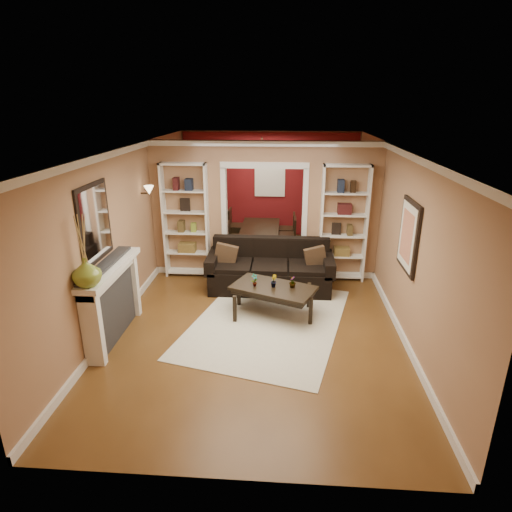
# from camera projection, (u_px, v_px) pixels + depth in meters

# --- Properties ---
(floor) EXTENTS (8.00, 8.00, 0.00)m
(floor) POSITION_uv_depth(u_px,v_px,m) (260.00, 298.00, 7.82)
(floor) COLOR brown
(floor) RESTS_ON ground
(ceiling) EXTENTS (8.00, 8.00, 0.00)m
(ceiling) POSITION_uv_depth(u_px,v_px,m) (261.00, 147.00, 6.90)
(ceiling) COLOR white
(ceiling) RESTS_ON ground
(wall_back) EXTENTS (8.00, 0.00, 8.00)m
(wall_back) POSITION_uv_depth(u_px,v_px,m) (270.00, 185.00, 11.11)
(wall_back) COLOR #A47856
(wall_back) RESTS_ON ground
(wall_front) EXTENTS (8.00, 0.00, 8.00)m
(wall_front) POSITION_uv_depth(u_px,v_px,m) (232.00, 358.00, 3.61)
(wall_front) COLOR #A47856
(wall_front) RESTS_ON ground
(wall_left) EXTENTS (0.00, 8.00, 8.00)m
(wall_left) POSITION_uv_depth(u_px,v_px,m) (133.00, 225.00, 7.51)
(wall_left) COLOR #A47856
(wall_left) RESTS_ON ground
(wall_right) EXTENTS (0.00, 8.00, 8.00)m
(wall_right) POSITION_uv_depth(u_px,v_px,m) (393.00, 230.00, 7.21)
(wall_right) COLOR #A47856
(wall_right) RESTS_ON ground
(partition_wall) EXTENTS (4.50, 0.15, 2.70)m
(partition_wall) POSITION_uv_depth(u_px,v_px,m) (264.00, 211.00, 8.49)
(partition_wall) COLOR #A47856
(partition_wall) RESTS_ON floor
(red_back_panel) EXTENTS (4.44, 0.04, 2.64)m
(red_back_panel) POSITION_uv_depth(u_px,v_px,m) (270.00, 186.00, 11.09)
(red_back_panel) COLOR maroon
(red_back_panel) RESTS_ON floor
(dining_window) EXTENTS (0.78, 0.03, 0.98)m
(dining_window) POSITION_uv_depth(u_px,v_px,m) (270.00, 177.00, 10.98)
(dining_window) COLOR #8CA5CC
(dining_window) RESTS_ON wall_back
(area_rug) EXTENTS (2.96, 3.61, 0.01)m
(area_rug) POSITION_uv_depth(u_px,v_px,m) (268.00, 321.00, 7.00)
(area_rug) COLOR beige
(area_rug) RESTS_ON floor
(sofa) EXTENTS (2.36, 1.02, 0.92)m
(sofa) POSITION_uv_depth(u_px,v_px,m) (270.00, 266.00, 8.08)
(sofa) COLOR black
(sofa) RESTS_ON floor
(pillow_left) EXTENTS (0.42, 0.12, 0.42)m
(pillow_left) POSITION_uv_depth(u_px,v_px,m) (226.00, 256.00, 8.05)
(pillow_left) COLOR #503822
(pillow_left) RESTS_ON sofa
(pillow_right) EXTENTS (0.40, 0.17, 0.39)m
(pillow_right) POSITION_uv_depth(u_px,v_px,m) (315.00, 259.00, 7.94)
(pillow_right) COLOR #503822
(pillow_right) RESTS_ON sofa
(coffee_table) EXTENTS (1.52, 1.19, 0.51)m
(coffee_table) POSITION_uv_depth(u_px,v_px,m) (273.00, 301.00, 7.15)
(coffee_table) COLOR black
(coffee_table) RESTS_ON floor
(plant_left) EXTENTS (0.13, 0.14, 0.22)m
(plant_left) POSITION_uv_depth(u_px,v_px,m) (254.00, 280.00, 7.05)
(plant_left) COLOR #336626
(plant_left) RESTS_ON coffee_table
(plant_center) EXTENTS (0.11, 0.12, 0.21)m
(plant_center) POSITION_uv_depth(u_px,v_px,m) (273.00, 281.00, 7.03)
(plant_center) COLOR #336626
(plant_center) RESTS_ON coffee_table
(plant_right) EXTENTS (0.12, 0.12, 0.19)m
(plant_right) POSITION_uv_depth(u_px,v_px,m) (292.00, 282.00, 7.01)
(plant_right) COLOR #336626
(plant_right) RESTS_ON coffee_table
(bookshelf_left) EXTENTS (0.90, 0.30, 2.30)m
(bookshelf_left) POSITION_uv_depth(u_px,v_px,m) (186.00, 221.00, 8.50)
(bookshelf_left) COLOR white
(bookshelf_left) RESTS_ON floor
(bookshelf_right) EXTENTS (0.90, 0.30, 2.30)m
(bookshelf_right) POSITION_uv_depth(u_px,v_px,m) (343.00, 224.00, 8.29)
(bookshelf_right) COLOR white
(bookshelf_right) RESTS_ON floor
(fireplace) EXTENTS (0.32, 1.70, 1.16)m
(fireplace) POSITION_uv_depth(u_px,v_px,m) (114.00, 302.00, 6.36)
(fireplace) COLOR white
(fireplace) RESTS_ON floor
(vase) EXTENTS (0.48, 0.48, 0.38)m
(vase) POSITION_uv_depth(u_px,v_px,m) (86.00, 272.00, 5.44)
(vase) COLOR olive
(vase) RESTS_ON fireplace
(mirror) EXTENTS (0.03, 0.95, 1.10)m
(mirror) POSITION_uv_depth(u_px,v_px,m) (95.00, 223.00, 5.95)
(mirror) COLOR silver
(mirror) RESTS_ON wall_left
(wall_sconce) EXTENTS (0.18, 0.18, 0.22)m
(wall_sconce) POSITION_uv_depth(u_px,v_px,m) (146.00, 192.00, 7.86)
(wall_sconce) COLOR #FFE0A5
(wall_sconce) RESTS_ON wall_left
(framed_art) EXTENTS (0.04, 0.85, 1.05)m
(framed_art) POSITION_uv_depth(u_px,v_px,m) (408.00, 236.00, 6.21)
(framed_art) COLOR black
(framed_art) RESTS_ON wall_right
(dining_table) EXTENTS (1.62, 0.90, 0.57)m
(dining_table) POSITION_uv_depth(u_px,v_px,m) (261.00, 238.00, 10.34)
(dining_table) COLOR black
(dining_table) RESTS_ON floor
(dining_chair_nw) EXTENTS (0.48, 0.48, 0.77)m
(dining_chair_nw) POSITION_uv_depth(u_px,v_px,m) (237.00, 237.00, 10.07)
(dining_chair_nw) COLOR black
(dining_chair_nw) RESTS_ON floor
(dining_chair_ne) EXTENTS (0.48, 0.48, 0.90)m
(dining_chair_ne) POSITION_uv_depth(u_px,v_px,m) (284.00, 235.00, 9.97)
(dining_chair_ne) COLOR black
(dining_chair_ne) RESTS_ON floor
(dining_chair_sw) EXTENTS (0.60, 0.60, 0.94)m
(dining_chair_sw) POSITION_uv_depth(u_px,v_px,m) (240.00, 227.00, 10.60)
(dining_chair_sw) COLOR black
(dining_chair_sw) RESTS_ON floor
(dining_chair_se) EXTENTS (0.50, 0.50, 0.85)m
(dining_chair_se) POSITION_uv_depth(u_px,v_px,m) (284.00, 229.00, 10.54)
(dining_chair_se) COLOR black
(dining_chair_se) RESTS_ON floor
(chandelier) EXTENTS (0.50, 0.50, 0.30)m
(chandelier) POSITION_uv_depth(u_px,v_px,m) (268.00, 166.00, 9.66)
(chandelier) COLOR #322316
(chandelier) RESTS_ON ceiling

